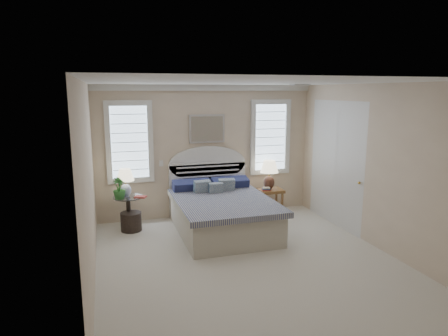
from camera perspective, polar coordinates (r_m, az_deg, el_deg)
floor at (r=6.32m, az=3.47°, el=-13.13°), size 4.50×5.00×0.01m
ceiling at (r=5.77m, az=3.79°, el=12.15°), size 4.50×5.00×0.01m
wall_back at (r=8.25m, az=-2.48°, el=2.40°), size 4.50×0.02×2.70m
wall_left at (r=5.54m, az=-18.74°, el=-2.43°), size 0.02×5.00×2.70m
wall_right at (r=7.00m, az=21.13°, el=0.12°), size 0.02×5.00×2.70m
crown_molding at (r=8.12m, az=-2.48°, el=11.39°), size 4.50×0.08×0.12m
hvac_vent at (r=7.00m, az=10.83°, el=11.61°), size 0.30×0.20×0.02m
switch_plate at (r=8.09m, az=-8.97°, el=0.66°), size 0.08×0.01×0.12m
window_left at (r=7.96m, az=-13.35°, el=3.61°), size 0.90×0.06×1.60m
window_right at (r=8.65m, az=6.58°, el=4.40°), size 0.90×0.06×1.60m
painting at (r=8.16m, az=-2.43°, el=5.62°), size 0.74×0.04×0.58m
closet_door at (r=7.98m, az=15.68°, el=0.61°), size 0.02×1.80×2.40m
bed at (r=7.48m, az=-0.40°, el=-6.07°), size 1.72×2.28×1.47m
side_table_left at (r=7.78m, az=-13.48°, el=-5.72°), size 0.56×0.56×0.63m
nightstand_right at (r=8.54m, az=6.67°, el=-3.98°), size 0.50×0.40×0.53m
floor_pot at (r=7.72m, az=-13.12°, el=-7.46°), size 0.49×0.49×0.35m
lamp_left at (r=7.64m, az=-13.92°, el=-1.62°), size 0.37×0.37×0.54m
lamp_right at (r=8.47m, az=6.48°, el=-0.49°), size 0.50×0.50×0.62m
potted_plant at (r=7.52m, az=-14.74°, el=-2.83°), size 0.29×0.29×0.41m
books_left at (r=7.58m, az=-11.84°, el=-4.06°), size 0.24×0.20×0.03m
books_right at (r=8.38m, az=6.05°, el=-3.00°), size 0.18×0.14×0.07m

